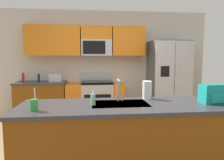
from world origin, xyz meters
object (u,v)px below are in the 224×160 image
at_px(drink_cup_green, 34,105).
at_px(soap_dispenser, 93,99).
at_px(toaster, 56,78).
at_px(paper_towel_roll, 147,90).
at_px(sink_faucet, 119,88).
at_px(backpack, 215,94).
at_px(bottle_red, 23,77).
at_px(range_oven, 96,100).
at_px(pepper_mill, 39,78).
at_px(refrigerator, 168,79).

distance_m(drink_cup_green, soap_dispenser, 0.64).
relative_size(toaster, paper_towel_roll, 1.17).
xyz_separation_m(sink_faucet, backpack, (1.14, -0.24, -0.05)).
xyz_separation_m(toaster, bottle_red, (-0.73, 0.05, 0.02)).
bearing_deg(toaster, range_oven, 3.29).
distance_m(toaster, pepper_mill, 0.39).
height_order(toaster, paper_towel_roll, paper_towel_roll).
xyz_separation_m(toaster, paper_towel_roll, (1.55, -2.16, 0.03)).
distance_m(paper_towel_roll, backpack, 0.82).
relative_size(drink_cup_green, backpack, 0.75).
relative_size(soap_dispenser, paper_towel_roll, 0.71).
xyz_separation_m(refrigerator, pepper_mill, (-3.07, 0.07, 0.07)).
bearing_deg(range_oven, paper_towel_roll, -74.03).
height_order(range_oven, backpack, backpack).
bearing_deg(paper_towel_roll, refrigerator, 62.08).
height_order(bottle_red, drink_cup_green, drink_cup_green).
distance_m(range_oven, soap_dispenser, 2.57).
xyz_separation_m(pepper_mill, sink_faucet, (1.53, -2.32, 0.08)).
xyz_separation_m(sink_faucet, paper_towel_roll, (0.40, 0.11, -0.05)).
xyz_separation_m(pepper_mill, bottle_red, (-0.35, 0.00, 0.02)).
bearing_deg(range_oven, toaster, -176.71).
relative_size(soap_dispenser, backpack, 0.53).
height_order(range_oven, refrigerator, refrigerator).
relative_size(range_oven, paper_towel_roll, 5.67).
xyz_separation_m(range_oven, sink_faucet, (0.23, -2.32, 0.62)).
xyz_separation_m(range_oven, bottle_red, (-1.65, -0.00, 0.56)).
distance_m(pepper_mill, backpack, 3.70).
relative_size(toaster, bottle_red, 1.32).
distance_m(refrigerator, drink_cup_green, 3.62).
bearing_deg(sink_faucet, soap_dispenser, -149.35).
height_order(refrigerator, soap_dispenser, refrigerator).
bearing_deg(pepper_mill, refrigerator, -1.30).
bearing_deg(sink_faucet, drink_cup_green, -157.51).
relative_size(sink_faucet, paper_towel_roll, 1.17).
xyz_separation_m(toaster, drink_cup_green, (0.21, -2.66, -0.03)).
bearing_deg(soap_dispenser, backpack, -1.78).
height_order(range_oven, pepper_mill, range_oven).
distance_m(toaster, backpack, 3.40).
xyz_separation_m(refrigerator, soap_dispenser, (-1.86, -2.44, 0.04)).
bearing_deg(sink_faucet, backpack, -11.89).
bearing_deg(pepper_mill, toaster, -7.38).
bearing_deg(backpack, range_oven, 118.28).
bearing_deg(sink_faucet, range_oven, 95.74).
distance_m(soap_dispenser, paper_towel_roll, 0.79).
bearing_deg(bottle_red, drink_cup_green, -70.88).
relative_size(toaster, backpack, 0.88).
relative_size(toaster, sink_faucet, 0.99).
bearing_deg(range_oven, bottle_red, -179.94).
bearing_deg(range_oven, sink_faucet, -84.26).
relative_size(refrigerator, pepper_mill, 10.25).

